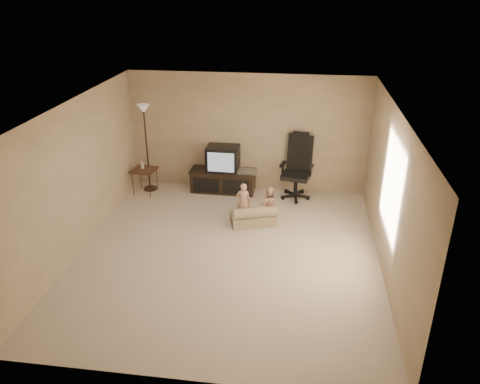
# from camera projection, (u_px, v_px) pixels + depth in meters

# --- Properties ---
(floor) EXTENTS (5.50, 5.50, 0.00)m
(floor) POSITION_uv_depth(u_px,v_px,m) (228.00, 254.00, 7.88)
(floor) COLOR beige
(floor) RESTS_ON ground
(room_shell) EXTENTS (5.50, 5.50, 5.50)m
(room_shell) POSITION_uv_depth(u_px,v_px,m) (227.00, 170.00, 7.24)
(room_shell) COLOR white
(room_shell) RESTS_ON floor
(tv_stand) EXTENTS (1.43, 0.54, 1.01)m
(tv_stand) POSITION_uv_depth(u_px,v_px,m) (223.00, 173.00, 10.00)
(tv_stand) COLOR black
(tv_stand) RESTS_ON floor
(office_chair) EXTENTS (0.74, 0.77, 1.36)m
(office_chair) POSITION_uv_depth(u_px,v_px,m) (297.00, 175.00, 9.73)
(office_chair) COLOR black
(office_chair) RESTS_ON floor
(side_table) EXTENTS (0.54, 0.54, 0.72)m
(side_table) POSITION_uv_depth(u_px,v_px,m) (144.00, 170.00, 9.91)
(side_table) COLOR brown
(side_table) RESTS_ON floor
(floor_lamp) EXTENTS (0.29, 0.29, 1.88)m
(floor_lamp) POSITION_uv_depth(u_px,v_px,m) (145.00, 129.00, 9.68)
(floor_lamp) COLOR #311F15
(floor_lamp) RESTS_ON floor
(child_sofa) EXTENTS (0.92, 0.69, 0.40)m
(child_sofa) POSITION_uv_depth(u_px,v_px,m) (253.00, 217.00, 8.73)
(child_sofa) COLOR tan
(child_sofa) RESTS_ON floor
(toddler_left) EXTENTS (0.29, 0.22, 0.75)m
(toddler_left) POSITION_uv_depth(u_px,v_px,m) (243.00, 202.00, 8.84)
(toddler_left) COLOR tan
(toddler_left) RESTS_ON floor
(toddler_right) EXTENTS (0.37, 0.22, 0.73)m
(toddler_right) POSITION_uv_depth(u_px,v_px,m) (268.00, 204.00, 8.75)
(toddler_right) COLOR tan
(toddler_right) RESTS_ON floor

